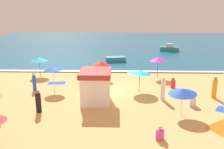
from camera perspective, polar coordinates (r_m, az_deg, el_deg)
ground_plane at (r=21.29m, az=3.22°, el=-3.78°), size 60.00×60.00×0.00m
ocean_water at (r=48.60m, az=2.22°, el=7.19°), size 60.00×44.00×0.10m
wave_breaker_foam at (r=27.29m, az=2.83°, el=0.78°), size 57.00×0.70×0.01m
lifeguard_cabana at (r=18.33m, az=-3.86°, el=-2.78°), size 2.29×2.69×2.50m
beach_umbrella_2 at (r=26.54m, az=-16.68°, el=3.45°), size 2.65×2.65×2.05m
beach_umbrella_3 at (r=24.18m, az=-2.52°, el=2.65°), size 2.30×2.32×1.95m
beach_umbrella_4 at (r=16.72m, az=16.18°, el=-3.78°), size 2.66×2.66×1.94m
beach_umbrella_5 at (r=21.38m, az=-13.59°, el=1.39°), size 2.25×2.25×2.17m
beach_umbrella_6 at (r=20.70m, az=6.48°, el=0.63°), size 2.88×2.88×2.00m
beach_umbrella_7 at (r=25.23m, az=10.74°, el=3.56°), size 2.45×2.45×2.16m
beachgoer_0 at (r=13.93m, az=11.18°, el=-13.35°), size 0.49×0.49×0.82m
beachgoer_1 at (r=22.57m, az=14.07°, el=-1.99°), size 0.39×0.39×0.96m
beachgoer_2 at (r=22.25m, az=-17.75°, el=-1.63°), size 0.44×0.44×1.57m
beachgoer_3 at (r=18.91m, az=18.31°, el=-5.89°), size 0.51×0.51×0.89m
beachgoer_5 at (r=20.96m, az=22.86°, el=-3.00°), size 0.48×0.48×1.74m
beachgoer_7 at (r=17.54m, az=-16.87°, el=-6.18°), size 0.50×0.50×1.59m
beachgoer_8 at (r=19.32m, az=11.85°, el=-3.39°), size 0.46×0.46×1.82m
beach_towel_0 at (r=23.92m, az=-12.82°, el=-1.96°), size 1.74×1.05×0.01m
beach_towel_1 at (r=19.17m, az=24.43°, el=-7.42°), size 1.29×1.41×0.01m
small_boat_0 at (r=41.16m, az=13.26°, el=5.97°), size 3.16×1.63×1.22m
small_boat_1 at (r=32.18m, az=0.85°, el=3.62°), size 2.70×1.58×0.63m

